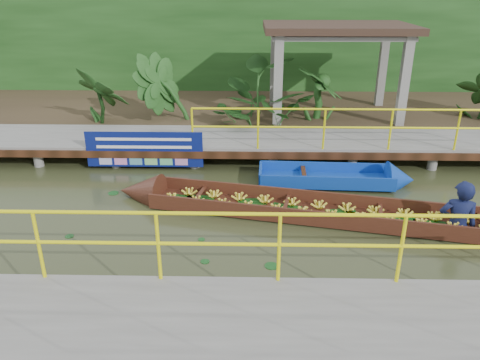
{
  "coord_description": "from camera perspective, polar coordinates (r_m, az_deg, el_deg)",
  "views": [
    {
      "loc": [
        0.4,
        -8.37,
        4.4
      ],
      "look_at": [
        0.21,
        0.5,
        0.6
      ],
      "focal_mm": 35.0,
      "sensor_mm": 36.0,
      "label": 1
    }
  ],
  "objects": [
    {
      "name": "far_dock",
      "position": [
        12.44,
        -0.57,
        4.81
      ],
      "size": [
        16.0,
        2.06,
        1.66
      ],
      "color": "slate",
      "rests_on": "ground"
    },
    {
      "name": "moored_blue_boat",
      "position": [
        11.2,
        14.69,
        0.1
      ],
      "size": [
        3.6,
        1.1,
        0.85
      ],
      "rotation": [
        0.0,
        0.0,
        -0.04
      ],
      "color": "#0E379C",
      "rests_on": "ground"
    },
    {
      "name": "land_strip",
      "position": [
        16.41,
        -0.19,
        8.46
      ],
      "size": [
        30.0,
        8.0,
        0.45
      ],
      "primitive_type": "cube",
      "color": "#35271A",
      "rests_on": "ground"
    },
    {
      "name": "ground",
      "position": [
        9.46,
        -1.32,
        -4.53
      ],
      "size": [
        80.0,
        80.0,
        0.0
      ],
      "primitive_type": "plane",
      "color": "#2F351A",
      "rests_on": "ground"
    },
    {
      "name": "foliage_backdrop",
      "position": [
        18.53,
        0.01,
        15.75
      ],
      "size": [
        30.0,
        0.8,
        4.0
      ],
      "primitive_type": "cube",
      "color": "#163A12",
      "rests_on": "ground"
    },
    {
      "name": "blue_banner",
      "position": [
        11.8,
        -11.58,
        3.7
      ],
      "size": [
        2.89,
        0.04,
        0.9
      ],
      "color": "navy",
      "rests_on": "ground"
    },
    {
      "name": "tropical_plants",
      "position": [
        14.14,
        8.88,
        10.18
      ],
      "size": [
        14.33,
        1.33,
        1.66
      ],
      "color": "#163A12",
      "rests_on": "ground"
    },
    {
      "name": "vendor_boat",
      "position": [
        9.48,
        14.18,
        -3.2
      ],
      "size": [
        9.2,
        2.79,
        2.3
      ],
      "rotation": [
        0.0,
        0.0,
        -0.21
      ],
      "color": "#37190F",
      "rests_on": "ground"
    },
    {
      "name": "pavilion",
      "position": [
        14.98,
        11.74,
        16.67
      ],
      "size": [
        4.4,
        3.0,
        3.0
      ],
      "color": "slate",
      "rests_on": "ground"
    }
  ]
}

